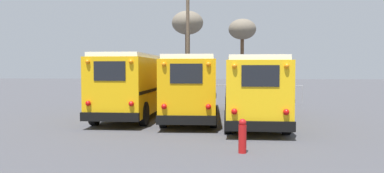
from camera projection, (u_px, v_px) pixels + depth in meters
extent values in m
plane|color=#424247|center=(191.00, 118.00, 19.21)|extent=(160.00, 160.00, 0.00)
cube|color=#EAAA0F|center=(138.00, 84.00, 20.19)|extent=(2.42, 9.82, 2.66)
cube|color=white|center=(138.00, 58.00, 20.13)|extent=(2.23, 9.42, 0.20)
cube|color=black|center=(110.00, 117.00, 15.32)|extent=(2.46, 0.20, 0.36)
cube|color=black|center=(109.00, 71.00, 15.26)|extent=(1.33, 0.03, 0.80)
sphere|color=red|center=(88.00, 103.00, 15.37)|extent=(0.22, 0.22, 0.22)
sphere|color=orange|center=(88.00, 62.00, 15.29)|extent=(0.18, 0.18, 0.18)
sphere|color=red|center=(131.00, 104.00, 15.20)|extent=(0.22, 0.22, 0.22)
sphere|color=orange|center=(131.00, 62.00, 15.13)|extent=(0.18, 0.18, 0.18)
cube|color=black|center=(116.00, 88.00, 20.31)|extent=(0.04, 9.62, 0.14)
cube|color=black|center=(160.00, 88.00, 20.09)|extent=(0.04, 9.62, 0.14)
cylinder|color=black|center=(134.00, 100.00, 23.93)|extent=(0.28, 1.08, 1.08)
cylinder|color=black|center=(169.00, 100.00, 23.73)|extent=(0.28, 1.08, 1.08)
cylinder|color=black|center=(95.00, 113.00, 16.76)|extent=(0.28, 1.08, 1.08)
cylinder|color=black|center=(144.00, 114.00, 16.55)|extent=(0.28, 1.08, 1.08)
cube|color=#E5A00C|center=(193.00, 86.00, 20.05)|extent=(2.76, 10.85, 2.60)
cube|color=white|center=(193.00, 60.00, 19.98)|extent=(2.55, 10.41, 0.20)
cube|color=black|center=(186.00, 120.00, 14.69)|extent=(2.38, 0.30, 0.36)
cube|color=black|center=(186.00, 74.00, 14.63)|extent=(1.28, 0.08, 0.78)
sphere|color=red|center=(164.00, 107.00, 14.70)|extent=(0.22, 0.22, 0.22)
sphere|color=orange|center=(164.00, 64.00, 14.62)|extent=(0.18, 0.18, 0.18)
sphere|color=red|center=(208.00, 107.00, 14.61)|extent=(0.22, 0.22, 0.22)
sphere|color=orange|center=(208.00, 64.00, 14.53)|extent=(0.18, 0.18, 0.18)
cube|color=black|center=(171.00, 89.00, 20.12)|extent=(0.45, 10.54, 0.14)
cube|color=black|center=(215.00, 89.00, 20.00)|extent=(0.45, 10.54, 0.14)
cylinder|color=black|center=(179.00, 101.00, 24.23)|extent=(0.32, 0.96, 0.95)
cylinder|color=black|center=(213.00, 101.00, 24.12)|extent=(0.32, 0.96, 0.95)
cylinder|color=black|center=(163.00, 117.00, 16.08)|extent=(0.32, 0.96, 0.95)
cylinder|color=black|center=(214.00, 117.00, 15.97)|extent=(0.32, 0.96, 0.95)
cube|color=yellow|center=(251.00, 88.00, 18.23)|extent=(2.41, 10.21, 2.52)
cube|color=white|center=(251.00, 60.00, 18.16)|extent=(2.22, 9.80, 0.20)
cube|color=black|center=(260.00, 126.00, 13.16)|extent=(2.45, 0.20, 0.36)
cube|color=black|center=(260.00, 76.00, 13.10)|extent=(1.32, 0.03, 0.76)
sphere|color=red|center=(234.00, 112.00, 13.21)|extent=(0.22, 0.22, 0.22)
sphere|color=orange|center=(235.00, 66.00, 13.14)|extent=(0.18, 0.18, 0.18)
sphere|color=red|center=(286.00, 112.00, 13.04)|extent=(0.22, 0.22, 0.22)
sphere|color=orange|center=(287.00, 66.00, 12.97)|extent=(0.18, 0.18, 0.18)
cube|color=black|center=(226.00, 92.00, 18.35)|extent=(0.03, 10.00, 0.14)
cube|color=black|center=(276.00, 92.00, 18.12)|extent=(0.03, 10.00, 0.14)
cylinder|color=black|center=(228.00, 104.00, 22.16)|extent=(0.28, 0.92, 0.92)
cylinder|color=black|center=(266.00, 104.00, 21.96)|extent=(0.28, 0.92, 0.92)
cylinder|color=black|center=(228.00, 122.00, 14.60)|extent=(0.28, 0.92, 0.92)
cylinder|color=black|center=(286.00, 122.00, 14.39)|extent=(0.28, 0.92, 0.92)
cylinder|color=brown|center=(188.00, 41.00, 28.38)|extent=(0.26, 0.26, 9.32)
cylinder|color=brown|center=(242.00, 66.00, 35.28)|extent=(0.33, 0.33, 5.58)
ellipsoid|color=#6B6051|center=(242.00, 29.00, 35.12)|extent=(2.59, 2.59, 1.94)
cylinder|color=brown|center=(188.00, 64.00, 34.28)|extent=(0.44, 0.44, 5.98)
ellipsoid|color=#6B6051|center=(188.00, 23.00, 34.11)|extent=(2.87, 2.87, 2.15)
cylinder|color=#939399|center=(104.00, 95.00, 26.90)|extent=(0.06, 0.06, 1.40)
cylinder|color=#939399|center=(136.00, 95.00, 26.68)|extent=(0.06, 0.06, 1.40)
cylinder|color=#939399|center=(168.00, 95.00, 26.47)|extent=(0.06, 0.06, 1.40)
cylinder|color=#939399|center=(201.00, 95.00, 26.26)|extent=(0.06, 0.06, 1.40)
cylinder|color=#939399|center=(234.00, 95.00, 26.04)|extent=(0.06, 0.06, 1.40)
cylinder|color=#939399|center=(268.00, 96.00, 25.83)|extent=(0.06, 0.06, 1.40)
cylinder|color=#939399|center=(302.00, 96.00, 25.61)|extent=(0.06, 0.06, 1.40)
cylinder|color=#939399|center=(201.00, 85.00, 26.22)|extent=(13.96, 0.04, 0.04)
cylinder|color=#B21414|center=(242.00, 139.00, 11.18)|extent=(0.24, 0.24, 0.85)
sphere|color=#B21414|center=(243.00, 123.00, 11.15)|extent=(0.23, 0.23, 0.23)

